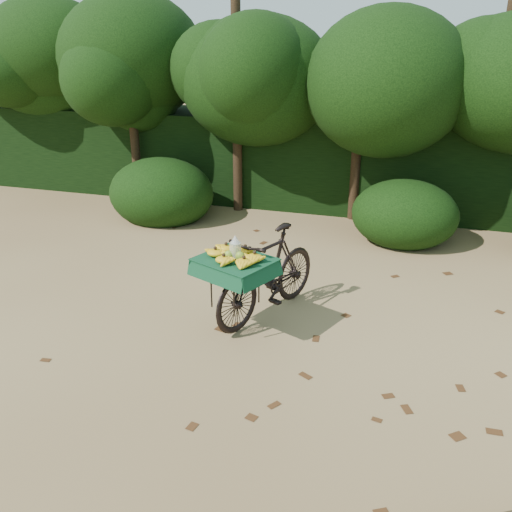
% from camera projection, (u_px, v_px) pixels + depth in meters
% --- Properties ---
extents(ground, '(80.00, 80.00, 0.00)m').
position_uv_depth(ground, '(236.00, 361.00, 5.87)').
color(ground, tan).
rests_on(ground, ground).
extents(vendor_bicycle, '(1.33, 1.99, 1.14)m').
position_uv_depth(vendor_bicycle, '(266.00, 273.00, 6.63)').
color(vendor_bicycle, black).
rests_on(vendor_bicycle, ground).
extents(hedge_backdrop, '(26.00, 1.80, 1.80)m').
position_uv_depth(hedge_backdrop, '(337.00, 161.00, 11.10)').
color(hedge_backdrop, black).
rests_on(hedge_backdrop, ground).
extents(tree_row, '(14.50, 2.00, 4.00)m').
position_uv_depth(tree_row, '(298.00, 110.00, 10.16)').
color(tree_row, black).
rests_on(tree_row, ground).
extents(bush_clumps, '(8.80, 1.70, 0.90)m').
position_uv_depth(bush_clumps, '(345.00, 212.00, 9.37)').
color(bush_clumps, black).
rests_on(bush_clumps, ground).
extents(leaf_litter, '(7.00, 7.30, 0.01)m').
position_uv_depth(leaf_litter, '(254.00, 332.00, 6.44)').
color(leaf_litter, '#472813').
rests_on(leaf_litter, ground).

